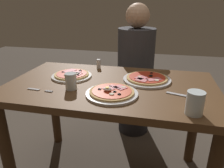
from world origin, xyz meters
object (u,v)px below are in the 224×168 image
at_px(fork, 38,90).
at_px(salt_shaker, 99,64).
at_px(pizza_foreground, 112,93).
at_px(diner_person, 135,76).
at_px(dining_table, 111,101).
at_px(water_glass_far, 71,82).
at_px(knife, 188,96).
at_px(pizza_across_left, 72,75).
at_px(water_glass_near, 195,105).
at_px(pizza_across_right, 147,79).

relative_size(fork, salt_shaker, 2.36).
height_order(pizza_foreground, diner_person, diner_person).
relative_size(dining_table, fork, 7.92).
bearing_deg(diner_person, water_glass_far, 70.59).
height_order(dining_table, knife, knife).
distance_m(dining_table, knife, 0.46).
bearing_deg(knife, salt_shaker, 146.75).
xyz_separation_m(dining_table, pizza_across_left, (-0.28, 0.07, 0.13)).
height_order(water_glass_near, water_glass_far, water_glass_near).
bearing_deg(fork, diner_person, 61.76).
bearing_deg(fork, pizza_across_right, 26.64).
bearing_deg(knife, pizza_across_left, 167.22).
height_order(pizza_across_right, salt_shaker, salt_shaker).
relative_size(pizza_foreground, water_glass_far, 3.01).
relative_size(pizza_foreground, diner_person, 0.24).
xyz_separation_m(pizza_across_left, water_glass_far, (0.08, -0.20, 0.03)).
bearing_deg(pizza_across_right, dining_table, -153.48).
bearing_deg(diner_person, pizza_across_left, 58.76).
distance_m(pizza_foreground, pizza_across_left, 0.39).
relative_size(pizza_across_left, fork, 1.65).
bearing_deg(diner_person, water_glass_near, 111.45).
bearing_deg(salt_shaker, dining_table, -61.29).
bearing_deg(fork, pizza_across_left, 69.31).
bearing_deg(pizza_foreground, water_glass_far, 173.86).
xyz_separation_m(dining_table, water_glass_far, (-0.20, -0.13, 0.16)).
bearing_deg(water_glass_far, diner_person, 70.59).
bearing_deg(water_glass_far, pizza_across_left, 112.11).
bearing_deg(pizza_across_left, salt_shaker, 62.76).
relative_size(pizza_across_left, water_glass_near, 2.46).
bearing_deg(dining_table, water_glass_far, -146.87).
bearing_deg(pizza_foreground, knife, 8.72).
bearing_deg(knife, fork, -173.46).
bearing_deg(pizza_across_left, pizza_foreground, -34.63).
bearing_deg(pizza_foreground, pizza_across_right, 57.37).
xyz_separation_m(dining_table, knife, (0.43, -0.10, 0.12)).
distance_m(water_glass_far, diner_person, 0.85).
distance_m(pizza_across_left, water_glass_near, 0.80).
distance_m(pizza_foreground, pizza_across_right, 0.31).
xyz_separation_m(pizza_across_right, salt_shaker, (-0.37, 0.19, 0.02)).
relative_size(knife, salt_shaker, 2.87).
relative_size(dining_table, knife, 6.52).
bearing_deg(water_glass_near, fork, 173.74).
bearing_deg(salt_shaker, diner_person, 56.36).
distance_m(pizza_across_left, water_glass_far, 0.21).
distance_m(pizza_across_left, pizza_across_right, 0.49).
distance_m(fork, knife, 0.82).
bearing_deg(water_glass_near, salt_shaker, 136.42).
xyz_separation_m(knife, salt_shaker, (-0.60, 0.39, 0.03)).
bearing_deg(pizza_across_left, water_glass_near, -25.55).
bearing_deg(fork, pizza_foreground, 4.47).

